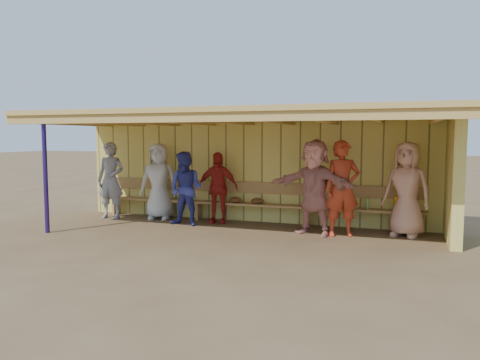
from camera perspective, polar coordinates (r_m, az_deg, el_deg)
name	(u,v)px	position (r m, az deg, el deg)	size (l,w,h in m)	color
ground	(234,231)	(9.83, -0.68, -6.28)	(90.00, 90.00, 0.00)	brown
player_a	(111,180)	(11.71, -15.48, -0.04)	(0.67, 0.44, 1.85)	gray
player_b	(159,181)	(11.35, -9.86, -0.14)	(0.89, 0.58, 1.83)	silver
player_c	(186,189)	(10.46, -6.64, -1.06)	(0.80, 0.62, 1.65)	#383E9B
player_d	(217,188)	(10.71, -2.77, -0.93)	(0.95, 0.40, 1.63)	red
player_f	(314,187)	(9.51, 9.03, -0.84)	(1.80, 0.57, 1.94)	tan
player_g	(342,188)	(9.48, 12.36, -1.00)	(0.70, 0.46, 1.91)	#B2361C
player_h	(407,189)	(9.76, 19.65, -1.09)	(0.92, 0.60, 1.88)	tan
dugout_structure	(262,150)	(10.17, 2.70, 3.72)	(8.80, 3.20, 2.50)	#E3CF60
bench	(251,200)	(10.79, 1.35, -2.41)	(7.60, 0.34, 0.93)	#B2884C
dugout_equipment	(232,201)	(10.81, -1.02, -2.59)	(7.25, 0.62, 0.80)	yellow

